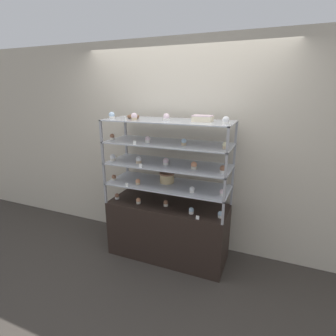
% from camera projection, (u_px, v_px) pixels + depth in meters
% --- Properties ---
extents(ground_plane, '(20.00, 20.00, 0.00)m').
position_uv_depth(ground_plane, '(168.00, 254.00, 3.33)').
color(ground_plane, '#38332D').
extents(back_wall, '(8.00, 0.05, 2.60)m').
position_uv_depth(back_wall, '(180.00, 148.00, 3.33)').
color(back_wall, beige).
rests_on(back_wall, ground_plane).
extents(display_base, '(1.43, 0.54, 0.70)m').
position_uv_depth(display_base, '(168.00, 230.00, 3.23)').
color(display_base, black).
rests_on(display_base, ground_plane).
extents(display_riser_lower, '(1.43, 0.54, 0.25)m').
position_uv_depth(display_riser_lower, '(168.00, 185.00, 3.07)').
color(display_riser_lower, '#99999E').
rests_on(display_riser_lower, display_base).
extents(display_riser_middle, '(1.43, 0.54, 0.25)m').
position_uv_depth(display_riser_middle, '(168.00, 165.00, 2.99)').
color(display_riser_middle, '#99999E').
rests_on(display_riser_middle, display_riser_lower).
extents(display_riser_upper, '(1.43, 0.54, 0.25)m').
position_uv_depth(display_riser_upper, '(168.00, 144.00, 2.92)').
color(display_riser_upper, '#99999E').
rests_on(display_riser_upper, display_riser_middle).
extents(display_riser_top, '(1.43, 0.54, 0.25)m').
position_uv_depth(display_riser_top, '(168.00, 121.00, 2.85)').
color(display_riser_top, '#99999E').
rests_on(display_riser_top, display_riser_upper).
extents(layer_cake_centerpiece, '(0.17, 0.17, 0.12)m').
position_uv_depth(layer_cake_centerpiece, '(167.00, 177.00, 3.11)').
color(layer_cake_centerpiece, '#DBBC84').
rests_on(layer_cake_centerpiece, display_riser_lower).
extents(sheet_cake_frosted, '(0.20, 0.15, 0.07)m').
position_uv_depth(sheet_cake_frosted, '(203.00, 118.00, 2.71)').
color(sheet_cake_frosted, beige).
rests_on(sheet_cake_frosted, display_riser_top).
extents(cupcake_0, '(0.06, 0.06, 0.07)m').
position_uv_depth(cupcake_0, '(117.00, 196.00, 3.26)').
color(cupcake_0, white).
rests_on(cupcake_0, display_base).
extents(cupcake_1, '(0.06, 0.06, 0.07)m').
position_uv_depth(cupcake_1, '(138.00, 201.00, 3.13)').
color(cupcake_1, beige).
rests_on(cupcake_1, display_base).
extents(cupcake_2, '(0.06, 0.06, 0.07)m').
position_uv_depth(cupcake_2, '(166.00, 203.00, 3.06)').
color(cupcake_2, beige).
rests_on(cupcake_2, display_base).
extents(cupcake_3, '(0.06, 0.06, 0.07)m').
position_uv_depth(cupcake_3, '(191.00, 211.00, 2.87)').
color(cupcake_3, white).
rests_on(cupcake_3, display_base).
extents(cupcake_4, '(0.06, 0.06, 0.07)m').
position_uv_depth(cupcake_4, '(220.00, 214.00, 2.79)').
color(cupcake_4, white).
rests_on(cupcake_4, display_base).
extents(price_tag_0, '(0.04, 0.00, 0.04)m').
position_uv_depth(price_tag_0, '(197.00, 218.00, 2.74)').
color(price_tag_0, white).
rests_on(price_tag_0, display_base).
extents(cupcake_5, '(0.06, 0.06, 0.07)m').
position_uv_depth(cupcake_5, '(114.00, 177.00, 3.20)').
color(cupcake_5, beige).
rests_on(cupcake_5, display_riser_lower).
extents(cupcake_6, '(0.06, 0.06, 0.07)m').
position_uv_depth(cupcake_6, '(138.00, 182.00, 3.05)').
color(cupcake_6, '#CCB28C').
rests_on(cupcake_6, display_riser_lower).
extents(cupcake_7, '(0.06, 0.06, 0.07)m').
position_uv_depth(cupcake_7, '(192.00, 190.00, 2.81)').
color(cupcake_7, white).
rests_on(cupcake_7, display_riser_lower).
extents(cupcake_8, '(0.06, 0.06, 0.07)m').
position_uv_depth(cupcake_8, '(222.00, 192.00, 2.73)').
color(cupcake_8, white).
rests_on(cupcake_8, display_riser_lower).
extents(price_tag_1, '(0.04, 0.00, 0.04)m').
position_uv_depth(price_tag_1, '(127.00, 185.00, 2.98)').
color(price_tag_1, white).
rests_on(price_tag_1, display_riser_lower).
extents(cupcake_9, '(0.07, 0.07, 0.08)m').
position_uv_depth(cupcake_9, '(113.00, 158.00, 3.12)').
color(cupcake_9, beige).
rests_on(cupcake_9, display_riser_middle).
extents(cupcake_10, '(0.07, 0.07, 0.08)m').
position_uv_depth(cupcake_10, '(139.00, 160.00, 3.01)').
color(cupcake_10, '#CCB28C').
rests_on(cupcake_10, display_riser_middle).
extents(cupcake_11, '(0.07, 0.07, 0.08)m').
position_uv_depth(cupcake_11, '(166.00, 162.00, 2.94)').
color(cupcake_11, white).
rests_on(cupcake_11, display_riser_middle).
extents(cupcake_12, '(0.07, 0.07, 0.08)m').
position_uv_depth(cupcake_12, '(194.00, 165.00, 2.79)').
color(cupcake_12, beige).
rests_on(cupcake_12, display_riser_middle).
extents(cupcake_13, '(0.07, 0.07, 0.08)m').
position_uv_depth(cupcake_13, '(223.00, 169.00, 2.66)').
color(cupcake_13, white).
rests_on(cupcake_13, display_riser_middle).
extents(price_tag_2, '(0.04, 0.00, 0.04)m').
position_uv_depth(price_tag_2, '(141.00, 166.00, 2.84)').
color(price_tag_2, white).
rests_on(price_tag_2, display_riser_middle).
extents(cupcake_14, '(0.05, 0.05, 0.07)m').
position_uv_depth(cupcake_14, '(112.00, 137.00, 3.07)').
color(cupcake_14, beige).
rests_on(cupcake_14, display_riser_upper).
extents(cupcake_15, '(0.05, 0.05, 0.07)m').
position_uv_depth(cupcake_15, '(148.00, 140.00, 2.90)').
color(cupcake_15, white).
rests_on(cupcake_15, display_riser_upper).
extents(cupcake_16, '(0.05, 0.05, 0.07)m').
position_uv_depth(cupcake_16, '(184.00, 142.00, 2.77)').
color(cupcake_16, '#CCB28C').
rests_on(cupcake_16, display_riser_upper).
extents(cupcake_17, '(0.05, 0.05, 0.07)m').
position_uv_depth(cupcake_17, '(225.00, 145.00, 2.60)').
color(cupcake_17, '#CCB28C').
rests_on(cupcake_17, display_riser_upper).
extents(price_tag_3, '(0.04, 0.00, 0.04)m').
position_uv_depth(price_tag_3, '(135.00, 143.00, 2.79)').
color(price_tag_3, white).
rests_on(price_tag_3, display_riser_upper).
extents(cupcake_18, '(0.07, 0.07, 0.08)m').
position_uv_depth(cupcake_18, '(112.00, 115.00, 2.97)').
color(cupcake_18, white).
rests_on(cupcake_18, display_riser_top).
extents(cupcake_19, '(0.07, 0.07, 0.08)m').
position_uv_depth(cupcake_19, '(134.00, 117.00, 2.84)').
color(cupcake_19, '#CCB28C').
rests_on(cupcake_19, display_riser_top).
extents(cupcake_20, '(0.07, 0.07, 0.08)m').
position_uv_depth(cupcake_20, '(166.00, 117.00, 2.78)').
color(cupcake_20, white).
rests_on(cupcake_20, display_riser_top).
extents(cupcake_21, '(0.07, 0.07, 0.08)m').
position_uv_depth(cupcake_21, '(226.00, 121.00, 2.47)').
color(cupcake_21, white).
rests_on(cupcake_21, display_riser_top).
extents(price_tag_4, '(0.04, 0.00, 0.04)m').
position_uv_depth(price_tag_4, '(124.00, 119.00, 2.76)').
color(price_tag_4, white).
rests_on(price_tag_4, display_riser_top).
extents(donut_glazed, '(0.14, 0.14, 0.04)m').
position_uv_depth(donut_glazed, '(133.00, 117.00, 3.01)').
color(donut_glazed, brown).
rests_on(donut_glazed, display_riser_top).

